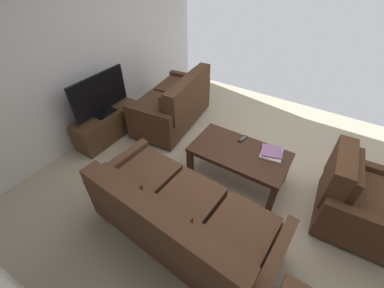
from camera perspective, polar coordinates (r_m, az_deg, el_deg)
ground_plane at (r=3.30m, az=11.62°, el=-8.42°), size 4.98×4.81×0.01m
wall_right at (r=3.93m, az=-23.13°, el=20.70°), size 0.12×4.81×2.63m
sofa_main at (r=2.47m, az=-2.92°, el=-16.94°), size 1.95×0.98×0.82m
loveseat_near at (r=4.02m, az=-4.10°, el=9.37°), size 0.94×1.50×0.89m
coffee_table at (r=3.06m, az=11.03°, el=-2.58°), size 1.18×0.65×0.46m
tv_stand at (r=4.01m, az=-19.19°, el=4.23°), size 0.38×1.08×0.44m
flat_tv at (r=3.75m, az=-20.91°, el=10.83°), size 0.20×0.93×0.60m
armchair_side at (r=3.13m, az=34.63°, el=-10.80°), size 0.90×0.90×0.86m
book_stack at (r=3.06m, az=18.21°, el=-1.93°), size 0.29×0.30×0.05m
tv_remote at (r=3.19m, az=11.87°, el=1.20°), size 0.07×0.17×0.02m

